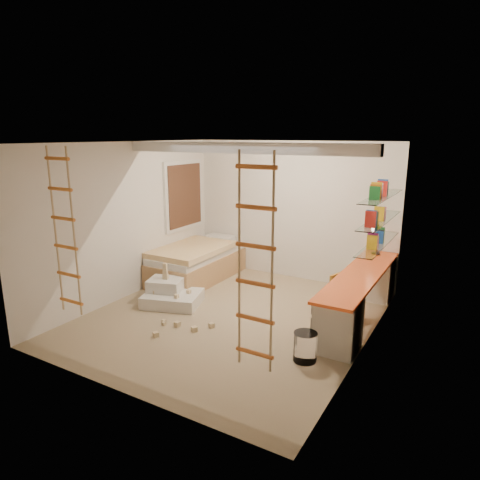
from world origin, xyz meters
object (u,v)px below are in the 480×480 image
Objects in this scene: bed at (197,262)px; play_platform at (171,295)px; swivel_chair at (336,302)px; desk at (360,295)px.

bed reaches higher than play_platform.
swivel_chair is 2.64m from play_platform.
play_platform is at bearing -74.25° from bed.
desk reaches higher than swivel_chair.
play_platform is (-2.85, -0.88, -0.25)m from desk.
bed is 2.92m from swivel_chair.
desk is 0.36m from swivel_chair.
swivel_chair is 0.69× the size of play_platform.
bed is at bearing 105.75° from play_platform.
swivel_chair reaches higher than play_platform.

